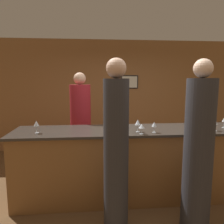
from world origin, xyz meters
name	(u,v)px	position (x,y,z in m)	size (l,w,h in m)	color
ground_plane	(134,195)	(0.00, 0.00, 0.00)	(14.00, 14.00, 0.00)	brown
back_wall	(117,95)	(0.00, 2.48, 1.40)	(8.00, 0.08, 2.80)	olive
bar_counter	(135,163)	(0.00, 0.00, 0.53)	(3.60, 0.80, 1.07)	brown
bartender	(81,129)	(-0.85, 0.80, 0.90)	(0.38, 0.38, 1.93)	maroon
guest_0	(116,152)	(-0.37, -0.76, 0.98)	(0.29, 0.29, 2.03)	#2D2D33
guest_1	(198,152)	(0.60, -0.79, 0.95)	(0.34, 0.34, 2.03)	#2D2D33
wine_bottle_0	(192,124)	(0.75, -0.27, 1.18)	(0.07, 0.07, 0.30)	black
wine_glass_0	(215,123)	(1.13, -0.22, 1.19)	(0.08, 0.08, 0.16)	silver
wine_glass_1	(138,123)	(0.00, -0.18, 1.20)	(0.08, 0.08, 0.18)	silver
wine_glass_2	(154,125)	(0.22, -0.24, 1.18)	(0.07, 0.07, 0.15)	silver
wine_glass_3	(224,120)	(1.38, -0.03, 1.19)	(0.06, 0.06, 0.17)	silver
wine_glass_4	(209,125)	(0.97, -0.33, 1.18)	(0.08, 0.08, 0.16)	silver
wine_glass_5	(142,126)	(0.03, -0.31, 1.17)	(0.08, 0.08, 0.14)	silver
wine_glass_6	(118,124)	(-0.29, -0.17, 1.19)	(0.07, 0.07, 0.17)	silver
wine_glass_7	(36,124)	(-1.41, -0.12, 1.20)	(0.07, 0.07, 0.18)	silver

